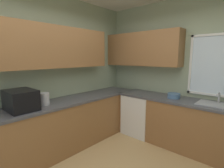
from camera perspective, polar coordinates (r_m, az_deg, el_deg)
room_shell at (r=2.46m, az=4.89°, el=12.82°), size 3.54×3.84×2.80m
counter_run_left at (r=3.19m, az=-16.83°, el=-13.34°), size 0.65×3.45×0.88m
counter_run_back at (r=3.41m, az=23.61°, el=-12.25°), size 2.63×0.65×0.88m
dishwasher at (r=3.77m, az=9.42°, el=-9.94°), size 0.60×0.60×0.84m
microwave at (r=2.77m, az=-28.25°, el=-4.77°), size 0.48×0.36×0.29m
kettle at (r=2.89m, az=-21.56°, el=-4.67°), size 0.14×0.14×0.20m
sink_assembly at (r=3.19m, az=31.63°, el=-5.80°), size 0.55×0.40×0.19m
bowl at (r=3.36m, az=19.97°, el=-3.71°), size 0.23×0.23×0.09m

